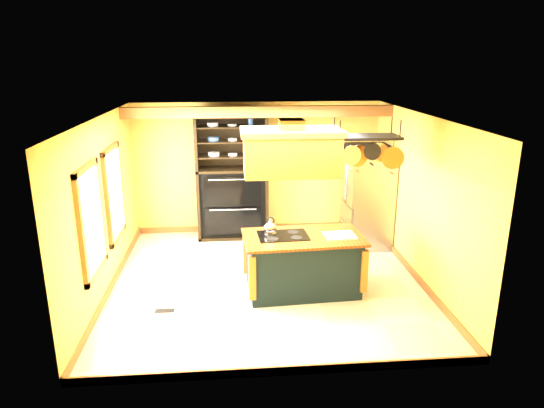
{
  "coord_description": "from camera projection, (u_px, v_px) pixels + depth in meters",
  "views": [
    {
      "loc": [
        -0.54,
        -7.27,
        3.55
      ],
      "look_at": [
        0.12,
        0.3,
        1.24
      ],
      "focal_mm": 32.0,
      "sensor_mm": 36.0,
      "label": 1
    }
  ],
  "objects": [
    {
      "name": "refrigerator",
      "position": [
        367.0,
        198.0,
        9.37
      ],
      "size": [
        0.83,
        0.98,
        1.91
      ],
      "color": "#92939A",
      "rests_on": "floor"
    },
    {
      "name": "wall_front",
      "position": [
        284.0,
        269.0,
        5.23
      ],
      "size": [
        5.0,
        0.02,
        2.7
      ],
      "primitive_type": "cube",
      "color": "#DBB350",
      "rests_on": "floor"
    },
    {
      "name": "floor",
      "position": [
        267.0,
        281.0,
        8.01
      ],
      "size": [
        5.0,
        5.0,
        0.0
      ],
      "primitive_type": "plane",
      "color": "beige",
      "rests_on": "ground"
    },
    {
      "name": "ceiling_beam",
      "position": [
        259.0,
        112.0,
        8.88
      ],
      "size": [
        5.0,
        0.15,
        0.2
      ],
      "primitive_type": "cube",
      "color": "brown",
      "rests_on": "ceiling"
    },
    {
      "name": "range_hood",
      "position": [
        291.0,
        151.0,
        7.02
      ],
      "size": [
        1.46,
        0.83,
        0.8
      ],
      "color": "#AB6A2A",
      "rests_on": "ceiling"
    },
    {
      "name": "window_near",
      "position": [
        92.0,
        221.0,
        6.64
      ],
      "size": [
        0.06,
        1.06,
        1.56
      ],
      "color": "brown",
      "rests_on": "wall_left"
    },
    {
      "name": "wall_right",
      "position": [
        420.0,
        199.0,
        7.82
      ],
      "size": [
        0.02,
        5.0,
        2.7
      ],
      "primitive_type": "cube",
      "color": "#DBB350",
      "rests_on": "floor"
    },
    {
      "name": "pot_rack",
      "position": [
        367.0,
        145.0,
        7.1
      ],
      "size": [
        1.06,
        0.48,
        0.73
      ],
      "color": "black",
      "rests_on": "ceiling"
    },
    {
      "name": "floor_register",
      "position": [
        165.0,
        311.0,
        7.07
      ],
      "size": [
        0.29,
        0.13,
        0.01
      ],
      "primitive_type": "cube",
      "rotation": [
        0.0,
        0.0,
        -0.04
      ],
      "color": "black",
      "rests_on": "floor"
    },
    {
      "name": "hutch",
      "position": [
        232.0,
        191.0,
        9.81
      ],
      "size": [
        1.42,
        0.64,
        2.5
      ],
      "color": "black",
      "rests_on": "floor"
    },
    {
      "name": "ceiling",
      "position": [
        266.0,
        117.0,
        7.23
      ],
      "size": [
        5.0,
        5.0,
        0.0
      ],
      "primitive_type": "plane",
      "rotation": [
        3.14,
        0.0,
        0.0
      ],
      "color": "white",
      "rests_on": "wall_back"
    },
    {
      "name": "wall_left",
      "position": [
        104.0,
        207.0,
        7.41
      ],
      "size": [
        0.02,
        5.0,
        2.7
      ],
      "primitive_type": "cube",
      "color": "#DBB350",
      "rests_on": "floor"
    },
    {
      "name": "window_far",
      "position": [
        114.0,
        193.0,
        7.97
      ],
      "size": [
        0.06,
        1.06,
        1.56
      ],
      "color": "brown",
      "rests_on": "wall_left"
    },
    {
      "name": "wall_back",
      "position": [
        257.0,
        168.0,
        10.0
      ],
      "size": [
        5.0,
        0.02,
        2.7
      ],
      "primitive_type": "cube",
      "color": "#DBB350",
      "rests_on": "floor"
    },
    {
      "name": "kitchen_island",
      "position": [
        302.0,
        263.0,
        7.56
      ],
      "size": [
        1.88,
        1.12,
        1.11
      ],
      "rotation": [
        0.0,
        0.0,
        0.06
      ],
      "color": "black",
      "rests_on": "floor"
    }
  ]
}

